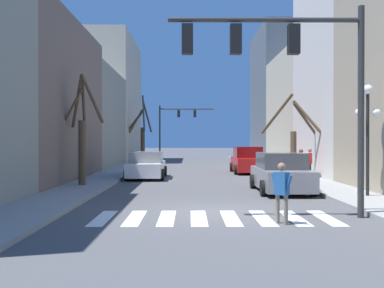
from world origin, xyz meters
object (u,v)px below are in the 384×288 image
object	(u,v)px
street_tree_right_mid	(82,134)
pedestrian_near_right_corner	(282,188)
car_parked_left_near	(248,161)
pedestrian_waiting_at_curb	(301,162)
car_driving_away_lane	(147,166)
street_lamp_right_corner	(368,117)
traffic_signal_near	(289,62)
traffic_signal_far	(175,120)
street_tree_left_mid	(142,133)
street_tree_right_near	(294,138)
car_at_intersection	(281,174)
pedestrian_on_right_sidewalk	(310,160)

from	to	relation	value
street_tree_right_mid	pedestrian_near_right_corner	bearing A→B (deg)	-51.11
car_parked_left_near	pedestrian_waiting_at_curb	distance (m)	8.14
car_driving_away_lane	street_lamp_right_corner	bearing A→B (deg)	-136.20
traffic_signal_near	pedestrian_near_right_corner	size ratio (longest dim) A/B	3.73
traffic_signal_far	pedestrian_near_right_corner	world-z (taller)	traffic_signal_far
pedestrian_near_right_corner	street_tree_left_mid	size ratio (longest dim) A/B	0.25
pedestrian_near_right_corner	pedestrian_waiting_at_curb	world-z (taller)	pedestrian_waiting_at_curb
traffic_signal_near	street_tree_left_mid	distance (m)	32.03
street_lamp_right_corner	car_driving_away_lane	size ratio (longest dim) A/B	0.87
car_driving_away_lane	street_tree_right_near	world-z (taller)	street_tree_right_near
street_tree_right_mid	car_at_intersection	bearing A→B (deg)	-12.08
traffic_signal_far	street_lamp_right_corner	world-z (taller)	traffic_signal_far
traffic_signal_near	pedestrian_on_right_sidewalk	bearing A→B (deg)	72.25
car_at_intersection	car_driving_away_lane	world-z (taller)	car_at_intersection
traffic_signal_near	street_tree_right_mid	bearing A→B (deg)	133.44
car_parked_left_near	pedestrian_on_right_sidewalk	xyz separation A→B (m)	(2.71, -5.58, 0.28)
street_lamp_right_corner	car_driving_away_lane	bearing A→B (deg)	133.80
pedestrian_on_right_sidewalk	street_tree_right_mid	size ratio (longest dim) A/B	0.31
car_at_intersection	traffic_signal_far	bearing A→B (deg)	9.33
pedestrian_waiting_at_curb	street_tree_right_near	world-z (taller)	street_tree_right_near
pedestrian_on_right_sidewalk	traffic_signal_far	bearing A→B (deg)	-142.50
car_parked_left_near	pedestrian_on_right_sidewalk	world-z (taller)	car_parked_left_near
car_parked_left_near	pedestrian_near_right_corner	bearing A→B (deg)	175.29
traffic_signal_far	car_driving_away_lane	bearing A→B (deg)	-91.84
car_at_intersection	street_tree_right_mid	size ratio (longest dim) A/B	0.92
pedestrian_waiting_at_curb	street_tree_left_mid	distance (m)	23.90
pedestrian_waiting_at_curb	street_tree_right_near	bearing A→B (deg)	-171.41
street_lamp_right_corner	pedestrian_near_right_corner	world-z (taller)	street_lamp_right_corner
car_driving_away_lane	street_tree_right_mid	size ratio (longest dim) A/B	0.92
street_lamp_right_corner	street_tree_right_near	xyz separation A→B (m)	(-0.64, 8.92, -0.74)
traffic_signal_near	car_driving_away_lane	world-z (taller)	traffic_signal_near
pedestrian_on_right_sidewalk	street_tree_left_mid	bearing A→B (deg)	-128.50
street_lamp_right_corner	street_tree_left_mid	world-z (taller)	street_tree_left_mid
traffic_signal_far	pedestrian_near_right_corner	distance (m)	41.22
street_lamp_right_corner	car_driving_away_lane	distance (m)	13.31
traffic_signal_far	street_tree_right_near	size ratio (longest dim) A/B	1.35
car_parked_left_near	car_driving_away_lane	xyz separation A→B (m)	(-6.41, -4.20, -0.10)
car_driving_away_lane	car_at_intersection	bearing A→B (deg)	-137.66
traffic_signal_far	street_tree_right_mid	distance (m)	31.92
street_lamp_right_corner	car_parked_left_near	xyz separation A→B (m)	(-2.66, 13.66, -2.24)
traffic_signal_far	car_parked_left_near	size ratio (longest dim) A/B	1.34
traffic_signal_near	car_driving_away_lane	distance (m)	14.81
car_driving_away_lane	pedestrian_near_right_corner	bearing A→B (deg)	-161.08
traffic_signal_far	pedestrian_near_right_corner	size ratio (longest dim) A/B	4.00
traffic_signal_near	street_tree_right_mid	size ratio (longest dim) A/B	1.17
traffic_signal_near	pedestrian_waiting_at_curb	distance (m)	10.48
traffic_signal_far	street_tree_left_mid	xyz separation A→B (m)	(-3.00, -8.81, -1.63)
car_at_intersection	pedestrian_waiting_at_curb	xyz separation A→B (m)	(1.66, 3.22, 0.33)
traffic_signal_far	street_tree_left_mid	size ratio (longest dim) A/B	0.99
street_tree_right_mid	street_tree_left_mid	size ratio (longest dim) A/B	0.79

